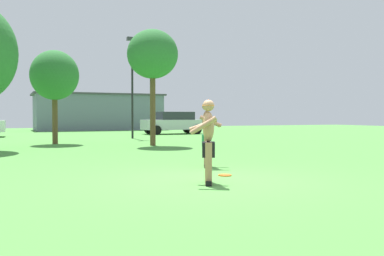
{
  "coord_description": "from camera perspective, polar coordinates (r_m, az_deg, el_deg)",
  "views": [
    {
      "loc": [
        -3.76,
        -7.65,
        1.31
      ],
      "look_at": [
        0.37,
        1.73,
        1.01
      ],
      "focal_mm": 39.63,
      "sensor_mm": 36.0,
      "label": 1
    }
  ],
  "objects": [
    {
      "name": "lamp_post",
      "position": [
        24.58,
        -8.04,
        6.87
      ],
      "size": [
        0.6,
        0.24,
        5.78
      ],
      "color": "black",
      "rests_on": "ground_plane"
    },
    {
      "name": "car_silver_near_post",
      "position": [
        30.26,
        -2.53,
        0.76
      ],
      "size": [
        4.32,
        2.05,
        1.58
      ],
      "color": "silver",
      "rests_on": "ground_plane"
    },
    {
      "name": "tree_left_field",
      "position": [
        20.65,
        -18.01,
        6.71
      ],
      "size": [
        2.2,
        2.2,
        4.32
      ],
      "color": "brown",
      "rests_on": "ground_plane"
    },
    {
      "name": "frisbee",
      "position": [
        9.29,
        4.45,
        -6.35
      ],
      "size": [
        0.29,
        0.29,
        0.03
      ],
      "primitive_type": "cylinder",
      "color": "orange",
      "rests_on": "ground_plane"
    },
    {
      "name": "tree_behind_players",
      "position": [
        18.76,
        -5.33,
        9.75
      ],
      "size": [
        2.21,
        2.21,
        5.06
      ],
      "color": "brown",
      "rests_on": "ground_plane"
    },
    {
      "name": "outbuilding_behind_lot",
      "position": [
        40.04,
        -12.54,
        2.13
      ],
      "size": [
        11.46,
        5.58,
        3.29
      ],
      "color": "slate",
      "rests_on": "ground_plane"
    },
    {
      "name": "player_near",
      "position": [
        10.83,
        2.0,
        -0.58
      ],
      "size": [
        0.75,
        0.77,
        1.67
      ],
      "color": "black",
      "rests_on": "ground_plane"
    },
    {
      "name": "player_in_black",
      "position": [
        8.12,
        2.17,
        -1.37
      ],
      "size": [
        0.71,
        0.72,
        1.62
      ],
      "color": "black",
      "rests_on": "ground_plane"
    },
    {
      "name": "ground_plane",
      "position": [
        8.62,
        2.42,
        -7.06
      ],
      "size": [
        80.0,
        80.0,
        0.0
      ],
      "primitive_type": "plane",
      "color": "#4C8E3D"
    }
  ]
}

